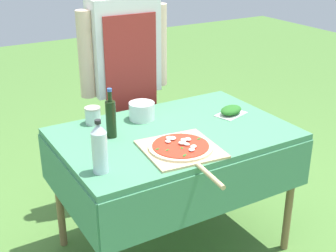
{
  "coord_description": "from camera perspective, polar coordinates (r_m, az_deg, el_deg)",
  "views": [
    {
      "loc": [
        -1.27,
        -2.07,
        1.87
      ],
      "look_at": [
        -0.04,
        0.0,
        0.84
      ],
      "focal_mm": 50.0,
      "sensor_mm": 36.0,
      "label": 1
    }
  ],
  "objects": [
    {
      "name": "sauce_jar",
      "position": [
        2.78,
        -9.14,
        1.17
      ],
      "size": [
        0.09,
        0.09,
        0.1
      ],
      "color": "silver",
      "rests_on": "prep_table"
    },
    {
      "name": "herb_container",
      "position": [
        2.9,
        7.69,
        1.86
      ],
      "size": [
        0.22,
        0.18,
        0.06
      ],
      "rotation": [
        0.0,
        0.0,
        0.31
      ],
      "color": "silver",
      "rests_on": "prep_table"
    },
    {
      "name": "ground_plane",
      "position": [
        3.07,
        0.65,
        -14.39
      ],
      "size": [
        12.0,
        12.0,
        0.0
      ],
      "primitive_type": "plane",
      "color": "#517F38"
    },
    {
      "name": "oil_bottle",
      "position": [
        2.56,
        -6.97,
        0.97
      ],
      "size": [
        0.06,
        0.06,
        0.28
      ],
      "color": "black",
      "rests_on": "prep_table"
    },
    {
      "name": "person_cook",
      "position": [
        3.16,
        -5.25,
        6.88
      ],
      "size": [
        0.63,
        0.22,
        1.67
      ],
      "rotation": [
        0.0,
        0.0,
        3.11
      ],
      "color": "#4C4C51",
      "rests_on": "ground"
    },
    {
      "name": "pizza_on_peel",
      "position": [
        2.42,
        1.67,
        -2.76
      ],
      "size": [
        0.41,
        0.64,
        0.05
      ],
      "rotation": [
        0.0,
        0.0,
        -0.1
      ],
      "color": "#D1B27F",
      "rests_on": "prep_table"
    },
    {
      "name": "water_bottle",
      "position": [
        2.19,
        -8.35,
        -2.65
      ],
      "size": [
        0.07,
        0.07,
        0.27
      ],
      "color": "silver",
      "rests_on": "prep_table"
    },
    {
      "name": "prep_table",
      "position": [
        2.69,
        0.71,
        -2.4
      ],
      "size": [
        1.32,
        0.88,
        0.8
      ],
      "color": "#478960",
      "rests_on": "ground"
    },
    {
      "name": "mixing_tub",
      "position": [
        2.8,
        -3.21,
        1.84
      ],
      "size": [
        0.15,
        0.15,
        0.11
      ],
      "primitive_type": "cylinder",
      "color": "silver",
      "rests_on": "prep_table"
    }
  ]
}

